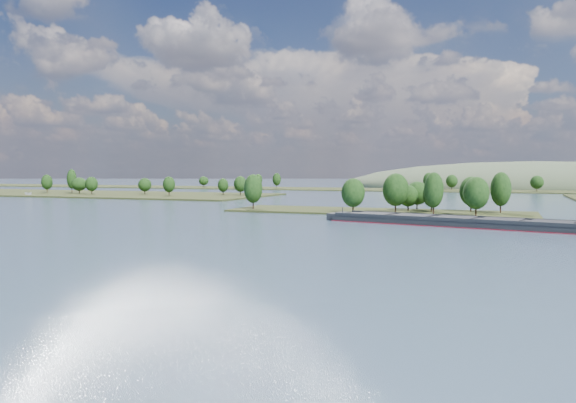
% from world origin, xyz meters
% --- Properties ---
extents(ground, '(1800.00, 1800.00, 0.00)m').
position_xyz_m(ground, '(0.00, 120.00, 0.00)').
color(ground, '#324357').
rests_on(ground, ground).
extents(tree_island, '(100.00, 31.62, 14.27)m').
position_xyz_m(tree_island, '(6.71, 179.04, 4.18)').
color(tree_island, '#252C13').
rests_on(tree_island, ground).
extents(left_bank, '(300.00, 80.00, 15.83)m').
position_xyz_m(left_bank, '(-229.03, 260.08, 0.93)').
color(left_bank, '#252C13').
rests_on(left_bank, ground).
extents(back_shoreline, '(900.00, 60.00, 14.37)m').
position_xyz_m(back_shoreline, '(8.45, 399.79, 0.62)').
color(back_shoreline, '#252C13').
rests_on(back_shoreline, ground).
extents(hill_west, '(320.00, 160.00, 44.00)m').
position_xyz_m(hill_west, '(60.00, 500.00, 0.00)').
color(hill_west, '#3F4C34').
rests_on(hill_west, ground).
extents(cargo_barge, '(84.81, 28.39, 11.45)m').
position_xyz_m(cargo_barge, '(41.17, 139.55, 1.44)').
color(cargo_barge, black).
rests_on(cargo_barge, ground).
extents(motorboat, '(6.32, 3.61, 2.30)m').
position_xyz_m(motorboat, '(-205.33, 229.95, 1.15)').
color(motorboat, silver).
rests_on(motorboat, ground).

